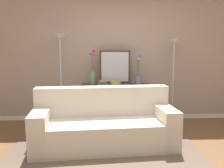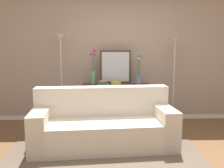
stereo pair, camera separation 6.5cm
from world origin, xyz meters
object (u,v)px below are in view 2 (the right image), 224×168
(wall_mirror, at_px, (115,67))
(vase_short_flowers, at_px, (139,74))
(book_row_under_console, at_px, (98,121))
(floor_lamp_right, at_px, (175,57))
(vase_tall_flowers, at_px, (93,73))
(book_stack, at_px, (103,83))
(floor_lamp_left, at_px, (61,54))
(couch, at_px, (103,125))
(fruit_bowl, at_px, (116,83))
(console_table, at_px, (116,97))

(wall_mirror, distance_m, vase_short_flowers, 0.49)
(book_row_under_console, bearing_deg, floor_lamp_right, 0.31)
(floor_lamp_right, bearing_deg, vase_short_flowers, -179.73)
(vase_tall_flowers, xyz_separation_m, book_stack, (0.19, -0.12, -0.19))
(book_stack, bearing_deg, floor_lamp_left, 171.81)
(vase_short_flowers, xyz_separation_m, book_stack, (-0.70, -0.11, -0.15))
(book_row_under_console, bearing_deg, couch, -83.81)
(book_stack, relative_size, book_row_under_console, 0.57)
(floor_lamp_right, bearing_deg, wall_mirror, 173.66)
(floor_lamp_left, relative_size, wall_mirror, 2.71)
(vase_short_flowers, height_order, fruit_bowl, vase_short_flowers)
(wall_mirror, xyz_separation_m, book_row_under_console, (-0.35, -0.13, -1.07))
(wall_mirror, distance_m, vase_tall_flowers, 0.46)
(console_table, height_order, floor_lamp_left, floor_lamp_left)
(console_table, distance_m, wall_mirror, 0.59)
(floor_lamp_right, bearing_deg, book_row_under_console, -179.69)
(vase_short_flowers, relative_size, book_row_under_console, 1.66)
(floor_lamp_right, height_order, wall_mirror, floor_lamp_right)
(wall_mirror, xyz_separation_m, fruit_bowl, (-0.00, -0.23, -0.29))
(vase_short_flowers, xyz_separation_m, book_row_under_console, (-0.80, -0.00, -0.93))
(couch, relative_size, vase_tall_flowers, 3.23)
(fruit_bowl, relative_size, book_row_under_console, 0.58)
(couch, distance_m, book_stack, 1.12)
(floor_lamp_right, distance_m, wall_mirror, 1.16)
(book_stack, bearing_deg, fruit_bowl, 2.53)
(couch, height_order, book_row_under_console, couch)
(floor_lamp_left, bearing_deg, couch, -53.61)
(floor_lamp_left, bearing_deg, book_stack, -8.19)
(vase_tall_flowers, bearing_deg, vase_short_flowers, -0.56)
(wall_mirror, height_order, book_row_under_console, wall_mirror)
(fruit_bowl, bearing_deg, book_stack, -177.47)
(floor_lamp_right, bearing_deg, console_table, -179.59)
(couch, bearing_deg, floor_lamp_right, 38.90)
(couch, distance_m, vase_tall_flowers, 1.33)
(vase_short_flowers, height_order, book_row_under_console, vase_short_flowers)
(couch, height_order, book_stack, book_stack)
(fruit_bowl, relative_size, book_stack, 1.02)
(wall_mirror, bearing_deg, vase_tall_flowers, -164.57)
(floor_lamp_right, relative_size, vase_tall_flowers, 2.49)
(vase_tall_flowers, height_order, vase_short_flowers, vase_tall_flowers)
(couch, bearing_deg, book_stack, 90.72)
(fruit_bowl, bearing_deg, couch, -103.10)
(console_table, bearing_deg, couch, -102.29)
(console_table, xyz_separation_m, floor_lamp_right, (1.13, 0.01, 0.77))
(wall_mirror, relative_size, book_row_under_console, 1.89)
(console_table, xyz_separation_m, wall_mirror, (-0.01, 0.13, 0.58))
(couch, xyz_separation_m, wall_mirror, (0.23, 1.23, 0.81))
(floor_lamp_left, xyz_separation_m, fruit_bowl, (1.04, -0.10, -0.55))
(floor_lamp_left, relative_size, vase_tall_flowers, 2.63)
(vase_tall_flowers, relative_size, book_stack, 3.44)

